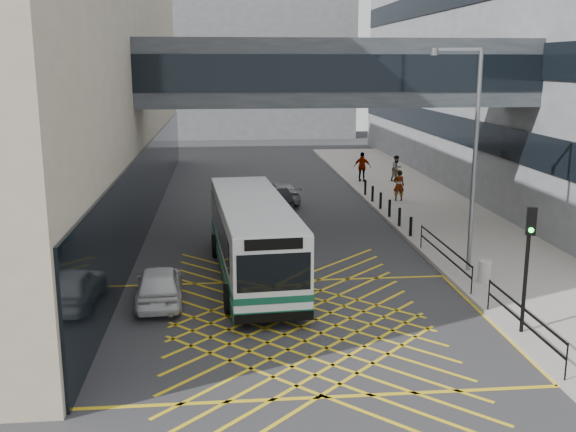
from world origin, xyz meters
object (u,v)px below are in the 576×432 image
object	(u,v)px
car_dark	(273,199)
litter_bin	(485,272)
traffic_light	(528,252)
pedestrian_c	(362,167)
bus	(252,236)
pedestrian_a	(399,185)
car_white	(159,284)
car_silver	(281,192)
pedestrian_b	(397,168)
street_lamp	(470,147)

from	to	relation	value
car_dark	litter_bin	bearing A→B (deg)	107.06
traffic_light	pedestrian_c	bearing A→B (deg)	105.06
bus	pedestrian_a	size ratio (longest dim) A/B	6.12
car_dark	pedestrian_c	world-z (taller)	pedestrian_c
car_white	traffic_light	distance (m)	11.81
bus	car_silver	world-z (taller)	bus
pedestrian_b	litter_bin	bearing A→B (deg)	-125.60
bus	pedestrian_c	bearing A→B (deg)	63.03
car_white	street_lamp	bearing A→B (deg)	-172.90
car_white	pedestrian_a	xyz separation A→B (m)	(12.29, 15.47, 0.39)
litter_bin	pedestrian_c	size ratio (longest dim) A/B	0.41
car_dark	street_lamp	size ratio (longest dim) A/B	0.50
street_lamp	pedestrian_c	xyz separation A→B (m)	(0.17, 19.92, -3.75)
car_dark	car_silver	xyz separation A→B (m)	(0.63, 2.26, -0.02)
traffic_light	car_silver	bearing A→B (deg)	121.10
car_dark	car_silver	bearing A→B (deg)	-114.86
street_lamp	pedestrian_a	world-z (taller)	street_lamp
bus	litter_bin	size ratio (longest dim) A/B	13.53
bus	pedestrian_a	distance (m)	15.85
car_white	litter_bin	size ratio (longest dim) A/B	5.18
traffic_light	pedestrian_c	xyz separation A→B (m)	(0.63, 26.13, -1.50)
car_dark	pedestrian_c	distance (m)	10.34
pedestrian_b	pedestrian_c	distance (m)	2.33
pedestrian_b	pedestrian_a	bearing A→B (deg)	-133.08
car_dark	litter_bin	distance (m)	15.09
car_silver	pedestrian_b	distance (m)	10.01
litter_bin	pedestrian_b	xyz separation A→B (m)	(2.27, 21.36, 0.46)
pedestrian_c	litter_bin	bearing A→B (deg)	112.50
traffic_light	pedestrian_c	distance (m)	26.18
car_white	pedestrian_c	world-z (taller)	pedestrian_c
bus	litter_bin	bearing A→B (deg)	-16.81
car_dark	pedestrian_b	distance (m)	11.89
car_dark	pedestrian_a	xyz separation A→B (m)	(7.38, 1.36, 0.39)
car_white	street_lamp	distance (m)	12.30
bus	traffic_light	bearing A→B (deg)	-44.73
pedestrian_b	pedestrian_c	bearing A→B (deg)	147.96
pedestrian_b	bus	bearing A→B (deg)	-148.04
litter_bin	pedestrian_a	size ratio (longest dim) A/B	0.45
car_dark	pedestrian_a	world-z (taller)	pedestrian_a
bus	car_silver	size ratio (longest dim) A/B	2.66
traffic_light	litter_bin	world-z (taller)	traffic_light
pedestrian_a	pedestrian_c	bearing A→B (deg)	-80.04
traffic_light	litter_bin	size ratio (longest dim) A/B	4.75
car_dark	street_lamp	world-z (taller)	street_lamp
traffic_light	pedestrian_a	bearing A→B (deg)	102.36
traffic_light	car_dark	bearing A→B (deg)	124.65
bus	street_lamp	size ratio (longest dim) A/B	1.31
litter_bin	car_white	bearing A→B (deg)	-177.14
litter_bin	car_dark	bearing A→B (deg)	116.26
bus	traffic_light	xyz separation A→B (m)	(7.63, -6.54, 1.03)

